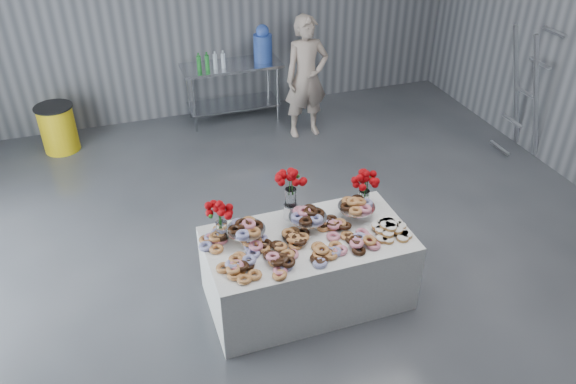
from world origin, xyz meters
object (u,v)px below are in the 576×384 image
(trash_barrel, at_px, (58,128))
(stepladder, at_px, (526,93))
(person, at_px, (306,78))
(display_table, at_px, (307,268))
(water_jug, at_px, (263,45))
(prep_table, at_px, (232,82))

(trash_barrel, distance_m, stepladder, 6.47)
(person, height_order, stepladder, stepladder)
(person, relative_size, stepladder, 0.97)
(stepladder, bearing_deg, display_table, -154.42)
(water_jug, xyz_separation_m, stepladder, (2.99, -2.32, -0.24))
(prep_table, height_order, trash_barrel, prep_table)
(person, bearing_deg, stepladder, -31.39)
(display_table, bearing_deg, trash_barrel, 120.17)
(display_table, relative_size, person, 1.07)
(water_jug, height_order, stepladder, stepladder)
(display_table, bearing_deg, water_jug, 79.11)
(display_table, bearing_deg, person, 70.09)
(display_table, height_order, trash_barrel, display_table)
(person, xyz_separation_m, stepladder, (2.59, -1.50, 0.02))
(person, bearing_deg, prep_table, 136.43)
(water_jug, relative_size, person, 0.31)
(display_table, distance_m, prep_table, 4.15)
(person, bearing_deg, trash_barrel, 168.35)
(prep_table, xyz_separation_m, water_jug, (0.50, -0.00, 0.53))
(stepladder, bearing_deg, prep_table, 146.40)
(trash_barrel, bearing_deg, prep_table, 4.09)
(water_jug, distance_m, stepladder, 3.79)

